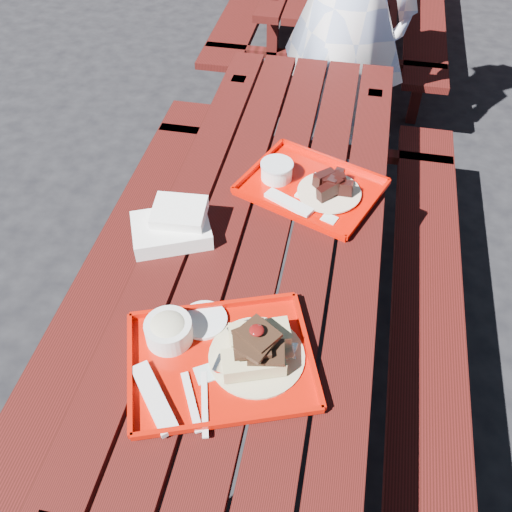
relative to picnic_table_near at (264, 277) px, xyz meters
name	(u,v)px	position (x,y,z in m)	size (l,w,h in m)	color
ground	(263,365)	(0.00, 0.00, -0.56)	(60.00, 60.00, 0.00)	black
picnic_table_near	(264,277)	(0.00, 0.00, 0.00)	(1.41, 2.40, 0.75)	#3C0C0B
near_tray	(219,349)	(-0.03, -0.47, 0.23)	(0.58, 0.51, 0.15)	#B40F03
far_tray	(308,185)	(0.10, 0.26, 0.21)	(0.54, 0.49, 0.08)	#CD0A00
white_cloth	(174,225)	(-0.29, -0.04, 0.23)	(0.29, 0.26, 0.10)	white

